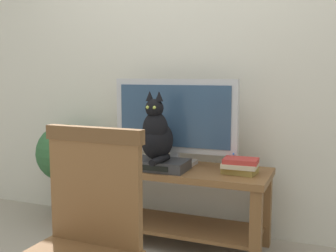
{
  "coord_description": "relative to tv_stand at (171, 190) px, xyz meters",
  "views": [
    {
      "loc": [
        1.02,
        -1.98,
        1.2
      ],
      "look_at": [
        -0.01,
        0.57,
        0.85
      ],
      "focal_mm": 43.64,
      "sensor_mm": 36.0,
      "label": 1
    }
  ],
  "objects": [
    {
      "name": "potted_plant",
      "position": [
        -0.95,
        0.09,
        0.13
      ],
      "size": [
        0.46,
        0.46,
        0.8
      ],
      "color": "#9E6B4C",
      "rests_on": "ground"
    },
    {
      "name": "media_box",
      "position": [
        -0.05,
        -0.11,
        0.2
      ],
      "size": [
        0.41,
        0.24,
        0.07
      ],
      "color": "#2D2D30",
      "rests_on": "tv_stand"
    },
    {
      "name": "cat",
      "position": [
        -0.05,
        -0.12,
        0.41
      ],
      "size": [
        0.2,
        0.36,
        0.47
      ],
      "color": "black",
      "rests_on": "media_box"
    },
    {
      "name": "wooden_chair",
      "position": [
        0.13,
        -1.31,
        0.18
      ],
      "size": [
        0.46,
        0.46,
        0.99
      ],
      "color": "brown",
      "rests_on": "ground"
    },
    {
      "name": "tv",
      "position": [
        0.0,
        0.08,
        0.5
      ],
      "size": [
        0.91,
        0.2,
        0.61
      ],
      "color": "#B7B7BC",
      "rests_on": "tv_stand"
    },
    {
      "name": "book_stack",
      "position": [
        0.49,
        -0.01,
        0.22
      ],
      "size": [
        0.23,
        0.18,
        0.1
      ],
      "color": "olive",
      "rests_on": "tv_stand"
    },
    {
      "name": "tv_stand",
      "position": [
        0.0,
        0.0,
        0.0
      ],
      "size": [
        1.37,
        0.5,
        0.55
      ],
      "color": "brown",
      "rests_on": "ground"
    },
    {
      "name": "back_wall",
      "position": [
        0.01,
        0.4,
        1.02
      ],
      "size": [
        7.0,
        0.12,
        2.8
      ],
      "primitive_type": "cube",
      "color": "beige",
      "rests_on": "ground"
    }
  ]
}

